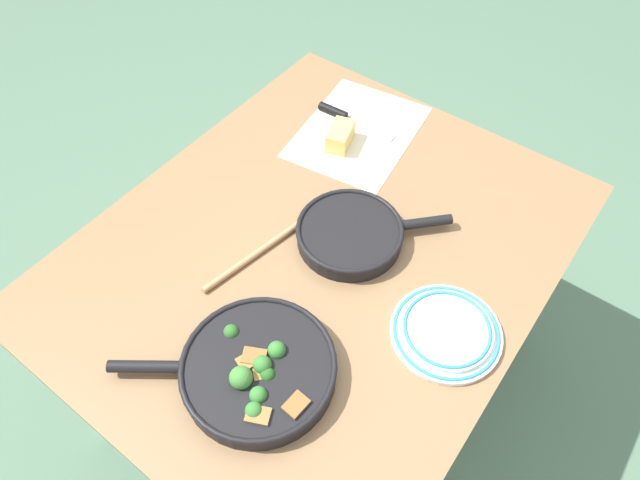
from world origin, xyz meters
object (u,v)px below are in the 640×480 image
Objects in this scene: skillet_broccoli at (257,369)px; grater_knife at (345,117)px; skillet_eggs at (351,233)px; dinner_plate_stack at (446,331)px; wooden_spoon at (286,233)px; cheese_block at (340,136)px.

skillet_broccoli reaches higher than grater_knife.
grater_knife is (-0.72, -0.30, -0.02)m from skillet_broccoli.
dinner_plate_stack is at bearing -62.53° from skillet_eggs.
skillet_broccoli is 0.35m from wooden_spoon.
skillet_broccoli is at bearing -70.80° from grater_knife.
cheese_block is (-0.63, -0.25, 0.00)m from skillet_broccoli.
grater_knife is (-0.34, -0.25, -0.01)m from skillet_eggs.
cheese_block is at bearing 23.89° from wooden_spoon.
skillet_eggs is at bearing 39.79° from cheese_block.
wooden_spoon is 0.43m from dinner_plate_stack.
wooden_spoon is at bearing 164.94° from skillet_eggs.
skillet_broccoli is 1.72× the size of dinner_plate_stack.
skillet_broccoli is 1.04× the size of wooden_spoon.
skillet_broccoli is 0.78m from grater_knife.
skillet_eggs is at bearing -56.57° from grater_knife.
skillet_eggs is 0.31m from dinner_plate_stack.
skillet_eggs is 2.89× the size of cheese_block.
skillet_broccoli is at bearing 21.91° from cheese_block.
skillet_broccoli is 1.66× the size of grater_knife.
skillet_broccoli reaches higher than cheese_block.
skillet_broccoli is at bearing -139.61° from wooden_spoon.
cheese_block is 0.60m from dinner_plate_stack.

